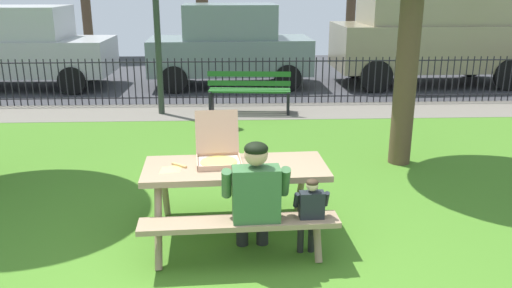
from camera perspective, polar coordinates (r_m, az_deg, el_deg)
The scene contains 13 objects.
ground at distance 5.95m, azimuth -3.00°, elevation -7.76°, with size 28.00×11.12×0.02m, color #457A23.
cobblestone_walkway at distance 10.55m, azimuth -2.89°, elevation 3.53°, with size 28.00×1.40×0.01m, color slate.
street_asphalt at distance 14.89m, azimuth -2.84°, elevation 7.58°, with size 28.00×7.44×0.01m, color #38383D.
picnic_table_foreground at distance 5.23m, azimuth -2.24°, elevation -4.15°, with size 1.87×1.56×0.79m.
pizza_box_open at distance 5.28m, azimuth -4.12°, elevation -0.96°, with size 0.48×0.55×0.48m.
pizza_slice_on_table at distance 5.15m, azimuth -9.05°, elevation -2.60°, with size 0.29×0.30×0.02m.
adult_at_table at distance 4.76m, azimuth -0.09°, elevation -5.62°, with size 0.62×0.60×1.19m.
child_at_table at distance 4.86m, azimuth 5.88°, elevation -7.14°, with size 0.32×0.32×0.83m.
iron_fence_streetside at distance 11.13m, azimuth -2.92°, elevation 6.89°, with size 19.88×0.03×0.98m.
park_bench_center at distance 10.33m, azimuth -0.71°, elevation 5.64°, with size 1.63×0.59×0.85m.
parked_car_far_left at distance 14.02m, azimuth -24.62°, elevation 9.63°, with size 4.43×1.96×1.94m.
parked_car_left at distance 13.03m, azimuth -2.84°, elevation 10.71°, with size 3.95×1.93×1.98m.
parked_car_center at distance 13.90m, azimuth 18.54°, elevation 11.49°, with size 4.74×2.15×2.46m.
Camera 1 is at (0.06, -3.83, 2.51)m, focal length 36.82 mm.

